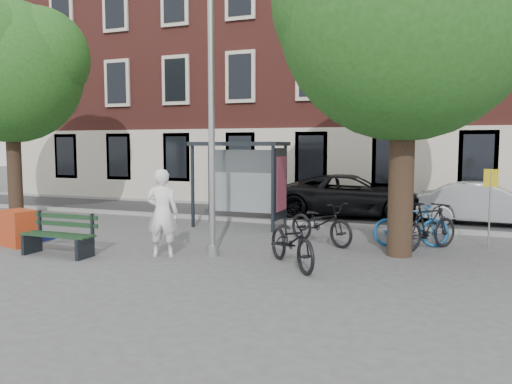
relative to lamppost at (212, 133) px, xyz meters
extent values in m
plane|color=#4C4C4F|center=(0.00, 0.00, -2.78)|extent=(90.00, 90.00, 0.00)
cube|color=#28282B|center=(0.00, 7.00, -2.78)|extent=(40.00, 4.00, 0.01)
cube|color=gray|center=(0.00, 5.00, -2.72)|extent=(40.00, 0.25, 0.12)
cube|color=gray|center=(0.00, 9.00, -2.72)|extent=(40.00, 0.25, 0.12)
cube|color=brown|center=(0.00, 13.00, 4.22)|extent=(30.00, 8.00, 14.00)
cylinder|color=#9EA0A3|center=(0.00, 0.00, 0.22)|extent=(0.14, 0.14, 6.00)
cylinder|color=#9EA0A3|center=(0.00, 0.00, -2.66)|extent=(0.28, 0.28, 0.24)
cylinder|color=black|center=(4.00, 1.50, -1.08)|extent=(0.56, 0.56, 3.40)
sphere|color=#224F17|center=(4.00, 1.50, 2.62)|extent=(5.60, 5.60, 5.60)
cylinder|color=black|center=(-9.00, 3.00, -1.18)|extent=(0.48, 0.48, 3.20)
sphere|color=#224F17|center=(-9.00, 3.00, 2.22)|extent=(4.80, 4.80, 4.80)
sphere|color=#224F17|center=(-8.10, 3.40, 2.72)|extent=(3.36, 3.36, 3.36)
cube|color=#1E2328|center=(-2.30, 3.40, -1.53)|extent=(0.08, 0.08, 2.50)
cube|color=#1E2328|center=(0.30, 3.40, -1.53)|extent=(0.08, 0.08, 2.50)
cube|color=#1E2328|center=(-2.30, 4.60, -1.53)|extent=(0.08, 0.08, 2.50)
cube|color=#1E2328|center=(0.30, 4.60, -1.53)|extent=(0.08, 0.08, 2.50)
cube|color=#1E2328|center=(-1.00, 4.00, -0.22)|extent=(2.85, 1.45, 0.12)
cube|color=#8C999E|center=(-1.00, 4.60, -1.41)|extent=(2.34, 0.04, 2.00)
cube|color=#1E2328|center=(0.30, 4.00, -1.41)|extent=(0.12, 1.14, 2.12)
cube|color=#D84C19|center=(0.37, 4.00, -1.41)|extent=(0.02, 0.90, 1.62)
imported|color=white|center=(-1.02, -0.48, -1.78)|extent=(0.83, 0.66, 2.00)
cube|color=#1E2328|center=(-4.07, -1.26, -2.55)|extent=(0.09, 0.57, 0.46)
cube|color=#1E2328|center=(-2.53, -1.27, -2.55)|extent=(0.09, 0.57, 0.46)
cube|color=#17341C|center=(-3.31, -1.45, -2.30)|extent=(1.80, 0.14, 0.04)
cube|color=#17341C|center=(-3.30, -1.27, -2.30)|extent=(1.80, 0.14, 0.04)
cube|color=#17341C|center=(-3.30, -1.08, -2.30)|extent=(1.80, 0.14, 0.04)
cube|color=#17341C|center=(-3.30, -0.98, -2.10)|extent=(1.80, 0.07, 0.10)
cube|color=#17341C|center=(-3.30, -0.98, -1.91)|extent=(1.80, 0.07, 0.10)
imported|color=black|center=(2.00, 2.21, -2.23)|extent=(2.18, 1.68, 1.10)
imported|color=#19548E|center=(4.18, 2.62, -2.23)|extent=(1.92, 0.99, 1.11)
imported|color=black|center=(2.00, -0.38, -2.22)|extent=(1.95, 2.11, 1.12)
imported|color=black|center=(4.59, 2.38, -2.20)|extent=(1.65, 1.85, 1.16)
imported|color=black|center=(1.86, 7.46, -2.04)|extent=(5.62, 3.11, 1.49)
imported|color=#9B9EA2|center=(6.17, 7.07, -2.11)|extent=(4.15, 1.66, 1.34)
cube|color=#A63516|center=(-5.05, -0.70, -2.33)|extent=(1.04, 0.84, 0.90)
cube|color=navy|center=(-5.12, 0.14, -2.68)|extent=(0.59, 0.45, 0.20)
cylinder|color=silver|center=(-5.89, 0.37, -2.60)|extent=(0.33, 0.33, 0.36)
cylinder|color=silver|center=(-6.02, 0.06, -2.60)|extent=(0.33, 0.33, 0.36)
cylinder|color=#9EA0A3|center=(5.98, 3.16, -1.84)|extent=(0.04, 0.04, 1.88)
cube|color=yellow|center=(5.98, 3.16, -1.06)|extent=(0.33, 0.13, 0.44)
camera|label=1|loc=(4.90, -10.15, -0.26)|focal=35.00mm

